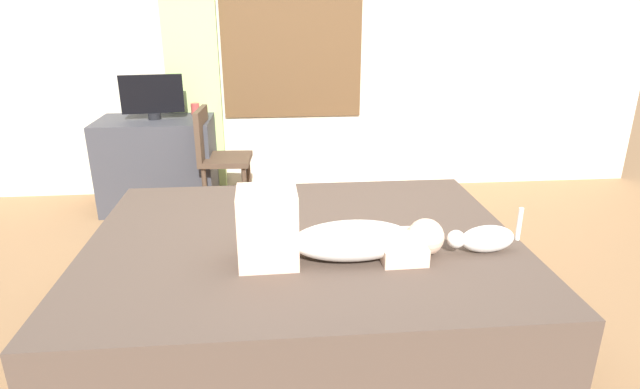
# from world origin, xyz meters

# --- Properties ---
(ground_plane) EXTENTS (16.00, 16.00, 0.00)m
(ground_plane) POSITION_xyz_m (0.00, 0.00, 0.00)
(ground_plane) COLOR olive
(back_wall_with_window) EXTENTS (6.40, 0.14, 2.90)m
(back_wall_with_window) POSITION_xyz_m (-0.00, 2.26, 1.45)
(back_wall_with_window) COLOR beige
(back_wall_with_window) RESTS_ON ground
(bed) EXTENTS (2.18, 1.70, 0.50)m
(bed) POSITION_xyz_m (-0.05, 0.04, 0.25)
(bed) COLOR #997A56
(bed) RESTS_ON ground
(person_lying) EXTENTS (0.94, 0.28, 0.34)m
(person_lying) POSITION_xyz_m (0.06, -0.20, 0.62)
(person_lying) COLOR silver
(person_lying) RESTS_ON bed
(cat) EXTENTS (0.36, 0.13, 0.21)m
(cat) POSITION_xyz_m (0.77, -0.20, 0.57)
(cat) COLOR silver
(cat) RESTS_ON bed
(desk) EXTENTS (0.90, 0.56, 0.74)m
(desk) POSITION_xyz_m (-1.14, 1.86, 0.37)
(desk) COLOR #38383D
(desk) RESTS_ON ground
(tv_monitor) EXTENTS (0.48, 0.10, 0.35)m
(tv_monitor) POSITION_xyz_m (-1.13, 1.86, 0.92)
(tv_monitor) COLOR black
(tv_monitor) RESTS_ON desk
(cup) EXTENTS (0.07, 0.07, 0.09)m
(cup) POSITION_xyz_m (-0.83, 2.04, 0.79)
(cup) COLOR #B23D38
(cup) RESTS_ON desk
(chair_by_desk) EXTENTS (0.40, 0.40, 0.86)m
(chair_by_desk) POSITION_xyz_m (-0.64, 1.63, 0.51)
(chair_by_desk) COLOR #4C3828
(chair_by_desk) RESTS_ON ground
(curtain_left) EXTENTS (0.44, 0.06, 2.35)m
(curtain_left) POSITION_xyz_m (-0.84, 2.14, 1.17)
(curtain_left) COLOR #ADCC75
(curtain_left) RESTS_ON ground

